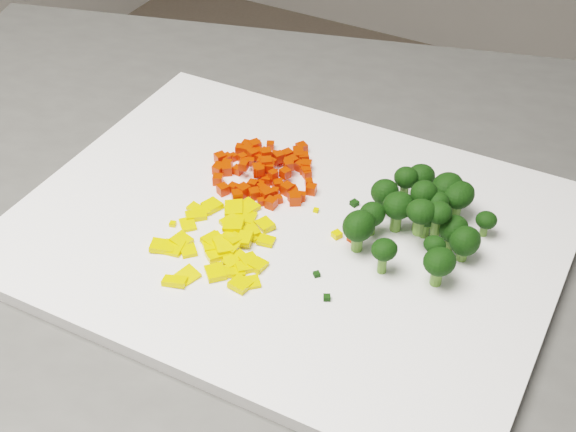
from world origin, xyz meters
The scene contains 161 objects.
cutting_board centered at (-0.33, -0.09, 0.91)m, with size 0.49×0.38×0.01m, color white.
carrot_pile centered at (-0.39, -0.03, 0.93)m, with size 0.11×0.11×0.03m, color red, non-canonical shape.
pepper_pile centered at (-0.37, -0.14, 0.92)m, with size 0.13×0.13×0.02m, color yellow, non-canonical shape.
broccoli_pile centered at (-0.22, -0.05, 0.94)m, with size 0.13×0.13×0.06m, color black, non-canonical shape.
carrot_cube_0 centered at (-0.39, -0.01, 0.92)m, with size 0.01×0.01×0.01m, color red.
carrot_cube_1 centered at (-0.37, -0.08, 0.92)m, with size 0.01×0.01×0.01m, color red.
carrot_cube_2 centered at (-0.37, 0.00, 0.92)m, with size 0.01×0.01×0.01m, color red.
carrot_cube_3 centered at (-0.36, -0.01, 0.92)m, with size 0.01×0.01×0.01m, color red.
carrot_cube_4 centered at (-0.44, -0.04, 0.92)m, with size 0.01×0.01×0.01m, color red.
carrot_cube_5 centered at (-0.39, -0.03, 0.93)m, with size 0.01×0.01×0.01m, color red.
carrot_cube_6 centered at (-0.35, -0.01, 0.92)m, with size 0.01×0.01×0.01m, color red.
carrot_cube_7 centered at (-0.38, -0.03, 0.93)m, with size 0.01×0.01×0.01m, color red.
carrot_cube_8 centered at (-0.36, -0.06, 0.92)m, with size 0.01×0.01×0.01m, color red.
carrot_cube_9 centered at (-0.37, -0.02, 0.93)m, with size 0.01×0.01×0.01m, color red.
carrot_cube_10 centered at (-0.35, -0.01, 0.92)m, with size 0.01×0.01×0.01m, color red.
carrot_cube_11 centered at (-0.42, 0.00, 0.92)m, with size 0.01×0.01×0.01m, color red.
carrot_cube_12 centered at (-0.40, -0.02, 0.92)m, with size 0.01×0.01×0.01m, color red.
carrot_cube_13 centered at (-0.41, -0.01, 0.92)m, with size 0.01×0.01×0.01m, color red.
carrot_cube_14 centered at (-0.38, -0.05, 0.92)m, with size 0.01×0.01×0.01m, color red.
carrot_cube_15 centered at (-0.38, -0.06, 0.92)m, with size 0.01×0.01×0.01m, color red.
carrot_cube_16 centered at (-0.43, -0.04, 0.92)m, with size 0.01×0.01×0.01m, color red.
carrot_cube_17 centered at (-0.39, -0.07, 0.92)m, with size 0.01×0.01×0.01m, color red.
carrot_cube_18 centered at (-0.35, -0.05, 0.92)m, with size 0.01×0.01×0.01m, color red.
carrot_cube_19 centered at (-0.43, -0.05, 0.92)m, with size 0.01×0.01×0.01m, color red.
carrot_cube_20 centered at (-0.39, -0.06, 0.92)m, with size 0.01×0.01×0.01m, color red.
carrot_cube_21 centered at (-0.38, -0.04, 0.92)m, with size 0.01×0.01×0.01m, color red.
carrot_cube_22 centered at (-0.38, -0.03, 0.92)m, with size 0.01×0.01×0.01m, color red.
carrot_cube_23 centered at (-0.41, -0.04, 0.92)m, with size 0.01×0.01×0.01m, color red.
carrot_cube_24 centered at (-0.40, -0.02, 0.93)m, with size 0.01×0.01×0.01m, color red.
carrot_cube_25 centered at (-0.34, -0.03, 0.92)m, with size 0.01×0.01×0.01m, color red.
carrot_cube_26 centered at (-0.43, -0.03, 0.92)m, with size 0.01×0.01×0.01m, color red.
carrot_cube_27 centered at (-0.39, -0.03, 0.92)m, with size 0.01×0.01×0.01m, color red.
carrot_cube_28 centered at (-0.43, -0.01, 0.92)m, with size 0.01×0.01×0.01m, color red.
carrot_cube_29 centered at (-0.37, 0.00, 0.92)m, with size 0.01×0.01×0.01m, color red.
carrot_cube_30 centered at (-0.43, 0.00, 0.92)m, with size 0.01×0.01×0.01m, color red.
carrot_cube_31 centered at (-0.43, -0.05, 0.92)m, with size 0.01×0.01×0.01m, color red.
carrot_cube_32 centered at (-0.34, -0.06, 0.92)m, with size 0.01×0.01×0.01m, color red.
carrot_cube_33 centered at (-0.41, -0.08, 0.92)m, with size 0.01×0.01×0.01m, color red.
carrot_cube_34 centered at (-0.40, -0.03, 0.92)m, with size 0.01×0.01×0.01m, color red.
carrot_cube_35 centered at (-0.37, -0.01, 0.92)m, with size 0.01×0.01×0.01m, color red.
carrot_cube_36 centered at (-0.39, -0.07, 0.92)m, with size 0.01×0.01×0.01m, color red.
carrot_cube_37 centered at (-0.35, -0.05, 0.92)m, with size 0.01×0.01×0.01m, color red.
carrot_cube_38 centered at (-0.39, -0.03, 0.92)m, with size 0.01×0.01×0.01m, color red.
carrot_cube_39 centered at (-0.38, -0.04, 0.92)m, with size 0.01×0.01×0.01m, color red.
carrot_cube_40 centered at (-0.38, -0.07, 0.92)m, with size 0.01×0.01×0.01m, color red.
carrot_cube_41 centered at (-0.36, -0.07, 0.92)m, with size 0.01×0.01×0.01m, color red.
carrot_cube_42 centered at (-0.42, -0.01, 0.92)m, with size 0.01×0.01×0.01m, color red.
carrot_cube_43 centered at (-0.36, -0.06, 0.92)m, with size 0.01×0.01×0.01m, color red.
carrot_cube_44 centered at (-0.37, 0.01, 0.92)m, with size 0.01×0.01×0.01m, color red.
carrot_cube_45 centered at (-0.39, -0.08, 0.92)m, with size 0.01×0.01×0.01m, color red.
carrot_cube_46 centered at (-0.36, -0.01, 0.92)m, with size 0.01×0.01×0.01m, color red.
carrot_cube_47 centered at (-0.38, 0.02, 0.92)m, with size 0.01×0.01×0.01m, color red.
carrot_cube_48 centered at (-0.39, -0.04, 0.93)m, with size 0.01×0.01×0.01m, color red.
carrot_cube_49 centered at (-0.41, -0.03, 0.92)m, with size 0.01×0.01×0.01m, color red.
carrot_cube_50 centered at (-0.37, -0.04, 0.93)m, with size 0.01×0.01×0.01m, color red.
carrot_cube_51 centered at (-0.41, -0.03, 0.92)m, with size 0.01×0.01×0.01m, color red.
carrot_cube_52 centered at (-0.37, -0.06, 0.92)m, with size 0.01×0.01×0.01m, color red.
carrot_cube_53 centered at (-0.37, -0.03, 0.92)m, with size 0.01×0.01×0.01m, color red.
carrot_cube_54 centered at (-0.35, -0.05, 0.92)m, with size 0.01×0.01×0.01m, color red.
carrot_cube_55 centered at (-0.43, -0.03, 0.92)m, with size 0.01×0.01×0.01m, color red.
carrot_cube_56 centered at (-0.41, 0.01, 0.92)m, with size 0.01×0.01×0.01m, color red.
carrot_cube_57 centered at (-0.40, -0.02, 0.93)m, with size 0.01×0.01×0.01m, color red.
carrot_cube_58 centered at (-0.34, -0.06, 0.92)m, with size 0.01×0.01×0.01m, color red.
carrot_cube_59 centered at (-0.38, -0.01, 0.92)m, with size 0.01×0.01×0.01m, color red.
carrot_cube_60 centered at (-0.42, 0.00, 0.92)m, with size 0.01×0.01×0.01m, color red.
carrot_cube_61 centered at (-0.37, -0.02, 0.92)m, with size 0.01×0.01×0.01m, color red.
carrot_cube_62 centered at (-0.38, 0.00, 0.92)m, with size 0.01×0.01×0.01m, color red.
carrot_cube_63 centered at (-0.39, -0.03, 0.92)m, with size 0.01×0.01×0.01m, color red.
carrot_cube_64 centered at (-0.40, -0.07, 0.92)m, with size 0.01×0.01×0.01m, color red.
carrot_cube_65 centered at (-0.41, -0.05, 0.93)m, with size 0.01×0.01×0.01m, color red.
carrot_cube_66 centered at (-0.42, -0.02, 0.92)m, with size 0.01×0.01×0.01m, color red.
carrot_cube_67 centered at (-0.42, -0.01, 0.92)m, with size 0.01×0.01×0.01m, color red.
carrot_cube_68 centered at (-0.41, -0.02, 0.93)m, with size 0.01×0.01×0.01m, color red.
carrot_cube_69 centered at (-0.42, -0.05, 0.92)m, with size 0.01×0.01×0.01m, color red.
carrot_cube_70 centered at (-0.38, -0.01, 0.92)m, with size 0.01×0.01×0.01m, color red.
carrot_cube_71 centered at (-0.35, -0.02, 0.92)m, with size 0.01×0.01×0.01m, color red.
carrot_cube_72 centered at (-0.37, -0.06, 0.92)m, with size 0.01×0.01×0.01m, color red.
carrot_cube_73 centered at (-0.37, -0.07, 0.92)m, with size 0.01×0.01×0.01m, color red.
carrot_cube_74 centered at (-0.42, -0.07, 0.92)m, with size 0.01×0.01×0.01m, color red.
carrot_cube_75 centered at (-0.39, -0.05, 0.93)m, with size 0.01×0.01×0.01m, color red.
carrot_cube_76 centered at (-0.39, -0.04, 0.93)m, with size 0.01×0.01×0.01m, color red.
carrot_cube_77 centered at (-0.33, -0.04, 0.92)m, with size 0.01×0.01×0.01m, color red.
carrot_cube_78 centered at (-0.34, -0.05, 0.92)m, with size 0.01×0.01×0.01m, color red.
carrot_cube_79 centered at (-0.37, -0.02, 0.93)m, with size 0.01×0.01×0.01m, color red.
carrot_cube_80 centered at (-0.37, -0.05, 0.92)m, with size 0.01×0.01×0.01m, color red.
carrot_cube_81 centered at (-0.38, -0.03, 0.92)m, with size 0.01×0.01×0.01m, color red.
pepper_chunk_0 centered at (-0.40, -0.16, 0.92)m, with size 0.02×0.02×0.01m, color yellow.
pepper_chunk_1 centered at (-0.38, -0.15, 0.92)m, with size 0.02×0.02×0.01m, color yellow.
pepper_chunk_2 centered at (-0.37, -0.12, 0.92)m, with size 0.02×0.02×0.00m, color yellow.
pepper_chunk_3 centered at (-0.37, -0.16, 0.92)m, with size 0.02×0.01×0.01m, color yellow.
pepper_chunk_4 centered at (-0.41, -0.12, 0.92)m, with size 0.02×0.01×0.01m, color yellow.
pepper_chunk_5 centered at (-0.37, -0.15, 0.92)m, with size 0.02×0.01×0.00m, color yellow.
pepper_chunk_6 centered at (-0.38, -0.09, 0.91)m, with size 0.02×0.02×0.00m, color yellow.
pepper_chunk_7 centered at (-0.33, -0.18, 0.92)m, with size 0.02×0.02×0.01m, color yellow.
pepper_chunk_8 centered at (-0.34, -0.15, 0.92)m, with size 0.02×0.02×0.01m, color yellow.
pepper_chunk_9 centered at (-0.36, -0.18, 0.92)m, with size 0.02×0.02×0.01m, color yellow.
pepper_chunk_10 centered at (-0.41, -0.14, 0.92)m, with size 0.01×0.02×0.00m, color yellow.
pepper_chunk_11 centered at (-0.35, -0.16, 0.92)m, with size 0.02×0.02×0.00m, color yellow.
pepper_chunk_12 centered at (-0.39, -0.17, 0.92)m, with size 0.01×0.01×0.00m, color yellow.
pepper_chunk_13 centered at (-0.38, -0.11, 0.92)m, with size 0.02×0.01×0.00m, color yellow.
pepper_chunk_14 centered at (-0.39, -0.10, 0.92)m, with size 0.02×0.02×0.01m, color yellow.
pepper_chunk_15 centered at (-0.38, -0.14, 0.92)m, with size 0.02×0.02×0.01m, color yellow.
pepper_chunk_16 centered at (-0.37, -0.13, 0.92)m, with size 0.02×0.01×0.00m, color yellow.
pepper_chunk_17 centered at (-0.33, -0.15, 0.92)m, with size 0.02×0.01×0.01m, color yellow.
pepper_chunk_18 centered at (-0.34, -0.12, 0.92)m, with size 0.01×0.01×0.00m, color yellow.
pepper_chunk_19 centered at (-0.37, -0.14, 0.91)m, with size 0.02×0.02×0.00m, color yellow.
pepper_chunk_20 centered at (-0.41, -0.11, 0.92)m, with size 0.02×0.01×0.00m, color yellow.
pepper_chunk_21 centered at (-0.34, -0.17, 0.91)m, with size 0.02×0.01×0.00m, color yellow.
pepper_chunk_22 centered at (-0.36, -0.14, 0.92)m, with size 0.01×0.01×0.00m, color yellow.
pepper_chunk_23 centered at (-0.36, -0.12, 0.92)m, with size 0.02×0.02×0.00m, color yellow.
pepper_chunk_24 centered at (-0.37, -0.10, 0.91)m, with size 0.02×0.02×0.00m, color yellow.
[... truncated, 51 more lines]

